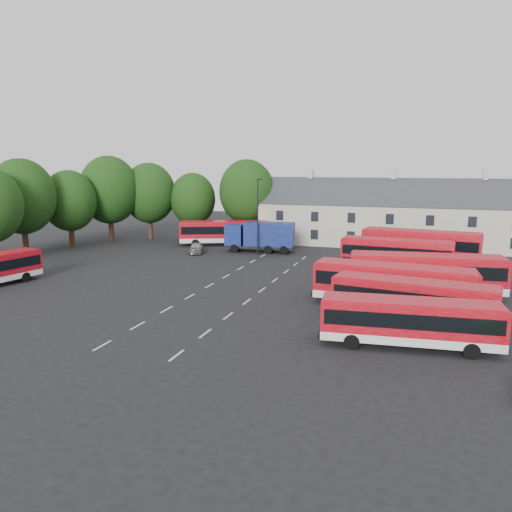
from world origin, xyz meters
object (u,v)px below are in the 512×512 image
(bus_row_a, at_px, (410,319))
(box_truck, at_px, (261,235))
(silver_car, at_px, (196,248))
(bus_dd_south, at_px, (396,258))
(lamppost, at_px, (258,215))

(bus_row_a, relative_size, box_truck, 1.20)
(box_truck, bearing_deg, silver_car, -162.83)
(bus_row_a, bearing_deg, box_truck, 117.46)
(bus_dd_south, bearing_deg, lamppost, 153.85)
(silver_car, distance_m, lamppost, 8.75)
(bus_dd_south, xyz_separation_m, box_truck, (-16.84, 11.69, -0.23))
(bus_row_a, distance_m, box_truck, 34.12)
(silver_car, bearing_deg, bus_dd_south, -41.75)
(bus_row_a, bearing_deg, lamppost, 118.95)
(box_truck, relative_size, silver_car, 2.20)
(bus_dd_south, height_order, box_truck, bus_dd_south)
(silver_car, xyz_separation_m, lamppost, (7.56, 1.32, 4.21))
(bus_row_a, xyz_separation_m, box_truck, (-18.57, 28.62, 0.33))
(lamppost, bearing_deg, silver_car, -170.11)
(bus_row_a, height_order, bus_dd_south, bus_dd_south)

